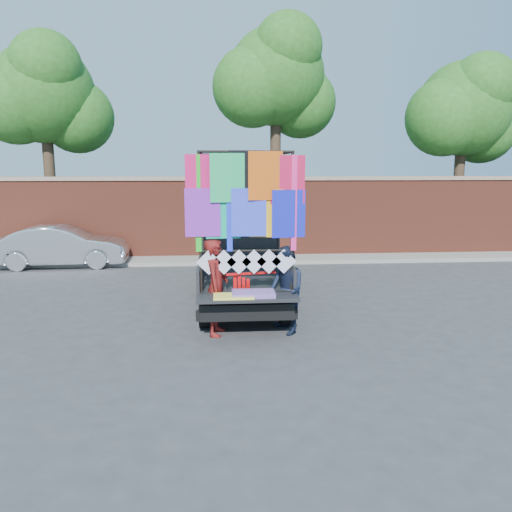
{
  "coord_description": "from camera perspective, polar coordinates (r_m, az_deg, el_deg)",
  "views": [
    {
      "loc": [
        -0.97,
        -8.95,
        2.93
      ],
      "look_at": [
        -0.3,
        -0.22,
        1.35
      ],
      "focal_mm": 35.0,
      "sensor_mm": 36.0,
      "label": 1
    }
  ],
  "objects": [
    {
      "name": "tree_left",
      "position": [
        18.07,
        -23.07,
        16.39
      ],
      "size": [
        4.2,
        3.3,
        7.05
      ],
      "color": "#38281C",
      "rests_on": "ground"
    },
    {
      "name": "streamer_bundle",
      "position": [
        8.71,
        -1.21,
        -3.17
      ],
      "size": [
        0.88,
        0.19,
        0.62
      ],
      "color": "red",
      "rests_on": "ground"
    },
    {
      "name": "curb",
      "position": [
        15.55,
        -0.72,
        -0.41
      ],
      "size": [
        30.0,
        1.2,
        0.12
      ],
      "primitive_type": "cube",
      "color": "gray",
      "rests_on": "ground"
    },
    {
      "name": "tree_mid",
      "position": [
        17.41,
        2.39,
        19.36
      ],
      "size": [
        4.2,
        3.3,
        7.73
      ],
      "color": "#38281C",
      "rests_on": "ground"
    },
    {
      "name": "ground",
      "position": [
        9.47,
        1.73,
        -7.8
      ],
      "size": [
        90.0,
        90.0,
        0.0
      ],
      "primitive_type": "plane",
      "color": "#38383A",
      "rests_on": "ground"
    },
    {
      "name": "man",
      "position": [
        8.81,
        3.39,
        -3.92
      ],
      "size": [
        0.79,
        0.9,
        1.56
      ],
      "primitive_type": "imported",
      "rotation": [
        0.0,
        0.0,
        -1.27
      ],
      "color": "#161E37",
      "rests_on": "ground"
    },
    {
      "name": "brick_wall",
      "position": [
        16.06,
        -0.89,
        4.49
      ],
      "size": [
        30.0,
        0.45,
        2.61
      ],
      "color": "brown",
      "rests_on": "ground"
    },
    {
      "name": "sedan",
      "position": [
        15.74,
        -21.26,
        1.06
      ],
      "size": [
        3.8,
        1.51,
        1.23
      ],
      "primitive_type": "imported",
      "rotation": [
        0.0,
        0.0,
        1.63
      ],
      "color": "silver",
      "rests_on": "ground"
    },
    {
      "name": "pickup_truck",
      "position": [
        11.1,
        -1.82,
        -0.81
      ],
      "size": [
        2.02,
        5.06,
        3.19
      ],
      "color": "black",
      "rests_on": "ground"
    },
    {
      "name": "woman",
      "position": [
        8.73,
        -4.57,
        -3.56
      ],
      "size": [
        0.52,
        0.69,
        1.71
      ],
      "primitive_type": "imported",
      "rotation": [
        0.0,
        0.0,
        1.38
      ],
      "color": "maroon",
      "rests_on": "ground"
    },
    {
      "name": "tree_right",
      "position": [
        19.15,
        22.78,
        14.91
      ],
      "size": [
        4.2,
        3.3,
        6.62
      ],
      "color": "#38281C",
      "rests_on": "ground"
    }
  ]
}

